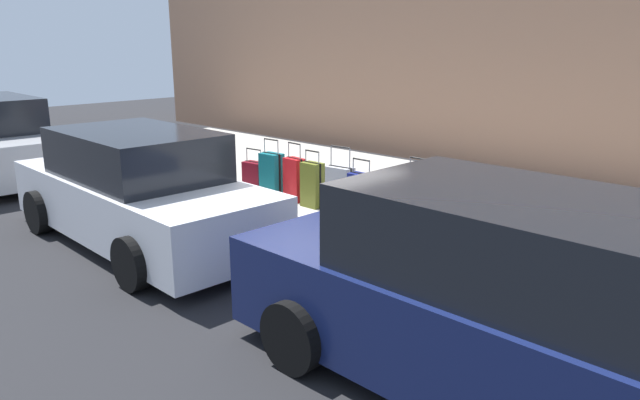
# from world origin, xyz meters

# --- Properties ---
(ground_plane) EXTENTS (40.00, 40.00, 0.00)m
(ground_plane) POSITION_xyz_m (0.00, 0.00, 0.00)
(ground_plane) COLOR black
(sidewalk_curb) EXTENTS (18.00, 5.00, 0.14)m
(sidewalk_curb) POSITION_xyz_m (0.00, -2.50, 0.07)
(sidewalk_curb) COLOR #ADA89E
(sidewalk_curb) RESTS_ON ground_plane
(suitcase_olive_0) EXTENTS (0.47, 0.28, 0.91)m
(suitcase_olive_0) POSITION_xyz_m (-3.27, -0.80, 0.49)
(suitcase_olive_0) COLOR #59601E
(suitcase_olive_0) RESTS_ON sidewalk_curb
(suitcase_red_1) EXTENTS (0.38, 0.23, 1.07)m
(suitcase_red_1) POSITION_xyz_m (-2.73, -0.77, 0.52)
(suitcase_red_1) COLOR red
(suitcase_red_1) RESTS_ON sidewalk_curb
(suitcase_teal_2) EXTENTS (0.37, 0.26, 0.89)m
(suitcase_teal_2) POSITION_xyz_m (-2.25, -0.75, 0.45)
(suitcase_teal_2) COLOR #0F606B
(suitcase_teal_2) RESTS_ON sidewalk_curb
(suitcase_maroon_3) EXTENTS (0.49, 0.24, 1.07)m
(suitcase_maroon_3) POSITION_xyz_m (-1.71, -0.80, 0.52)
(suitcase_maroon_3) COLOR maroon
(suitcase_maroon_3) RESTS_ON sidewalk_curb
(suitcase_black_4) EXTENTS (0.37, 0.28, 0.80)m
(suitcase_black_4) POSITION_xyz_m (-1.17, -0.75, 0.43)
(suitcase_black_4) COLOR black
(suitcase_black_4) RESTS_ON sidewalk_curb
(suitcase_navy_5) EXTENTS (0.38, 0.21, 0.94)m
(suitcase_navy_5) POSITION_xyz_m (-0.69, -0.72, 0.49)
(suitcase_navy_5) COLOR navy
(suitcase_navy_5) RESTS_ON sidewalk_curb
(suitcase_silver_6) EXTENTS (0.44, 0.27, 1.05)m
(suitcase_silver_6) POSITION_xyz_m (-0.17, -0.83, 0.50)
(suitcase_silver_6) COLOR #9EA0A8
(suitcase_silver_6) RESTS_ON sidewalk_curb
(suitcase_olive_7) EXTENTS (0.36, 0.22, 0.94)m
(suitcase_olive_7) POSITION_xyz_m (0.33, -0.73, 0.51)
(suitcase_olive_7) COLOR #59601E
(suitcase_olive_7) RESTS_ON sidewalk_curb
(suitcase_red_8) EXTENTS (0.38, 0.24, 0.99)m
(suitcase_red_8) POSITION_xyz_m (0.81, -0.79, 0.51)
(suitcase_red_8) COLOR red
(suitcase_red_8) RESTS_ON sidewalk_curb
(suitcase_teal_9) EXTENTS (0.40, 0.28, 1.01)m
(suitcase_teal_9) POSITION_xyz_m (1.30, -0.72, 0.52)
(suitcase_teal_9) COLOR #0F606B
(suitcase_teal_9) RESTS_ON sidewalk_curb
(suitcase_maroon_10) EXTENTS (0.42, 0.26, 0.78)m
(suitcase_maroon_10) POSITION_xyz_m (1.81, -0.76, 0.41)
(suitcase_maroon_10) COLOR maroon
(suitcase_maroon_10) RESTS_ON sidewalk_curb
(fire_hydrant) EXTENTS (0.39, 0.21, 0.75)m
(fire_hydrant) POSITION_xyz_m (2.83, -0.77, 0.53)
(fire_hydrant) COLOR #D89E0C
(fire_hydrant) RESTS_ON sidewalk_curb
(bollard_post) EXTENTS (0.17, 0.17, 0.66)m
(bollard_post) POSITION_xyz_m (3.35, -0.62, 0.47)
(bollard_post) COLOR #333338
(bollard_post) RESTS_ON sidewalk_curb
(parked_car_navy_0) EXTENTS (4.65, 2.04, 1.68)m
(parked_car_navy_0) POSITION_xyz_m (-4.29, 1.90, 0.78)
(parked_car_navy_0) COLOR #141E4C
(parked_car_navy_0) RESTS_ON ground_plane
(parked_car_white_1) EXTENTS (4.73, 2.09, 1.59)m
(parked_car_white_1) POSITION_xyz_m (1.12, 1.90, 0.74)
(parked_car_white_1) COLOR silver
(parked_car_white_1) RESTS_ON ground_plane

